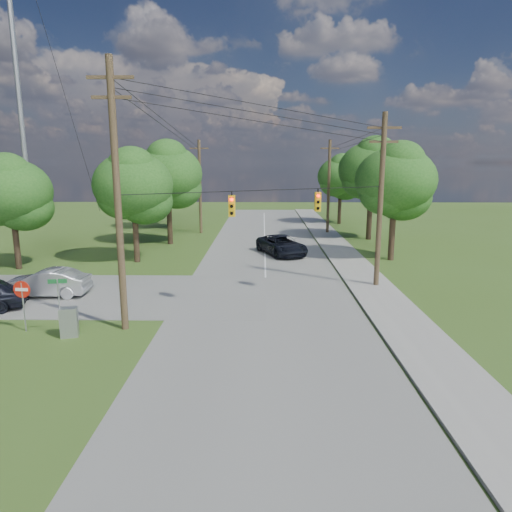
{
  "coord_description": "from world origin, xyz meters",
  "views": [
    {
      "loc": [
        1.81,
        -19.67,
        7.59
      ],
      "look_at": [
        1.44,
        5.0,
        2.54
      ],
      "focal_mm": 32.0,
      "sensor_mm": 36.0,
      "label": 1
    }
  ],
  "objects_px": {
    "pole_north_e": "(329,186)",
    "car_main_north": "(282,245)",
    "pole_ne": "(381,199)",
    "do_not_enter_sign": "(22,295)",
    "pole_north_w": "(200,186)",
    "pole_sw": "(117,194)",
    "control_cabinet": "(69,322)",
    "car_cross_silver": "(46,283)"
  },
  "relations": [
    {
      "from": "pole_ne",
      "to": "pole_north_w",
      "type": "relative_size",
      "value": 1.05
    },
    {
      "from": "pole_sw",
      "to": "control_cabinet",
      "type": "relative_size",
      "value": 9.04
    },
    {
      "from": "pole_sw",
      "to": "pole_north_e",
      "type": "relative_size",
      "value": 1.2
    },
    {
      "from": "pole_north_w",
      "to": "car_main_north",
      "type": "distance_m",
      "value": 15.31
    },
    {
      "from": "pole_north_e",
      "to": "control_cabinet",
      "type": "xyz_separation_m",
      "value": [
        -15.67,
        -30.62,
        -4.47
      ]
    },
    {
      "from": "pole_ne",
      "to": "pole_north_e",
      "type": "relative_size",
      "value": 1.05
    },
    {
      "from": "pole_ne",
      "to": "control_cabinet",
      "type": "xyz_separation_m",
      "value": [
        -15.67,
        -8.62,
        -4.8
      ]
    },
    {
      "from": "pole_ne",
      "to": "car_main_north",
      "type": "height_order",
      "value": "pole_ne"
    },
    {
      "from": "pole_north_e",
      "to": "control_cabinet",
      "type": "bearing_deg",
      "value": -117.11
    },
    {
      "from": "pole_sw",
      "to": "pole_north_w",
      "type": "distance_m",
      "value": 29.62
    },
    {
      "from": "pole_north_e",
      "to": "pole_north_w",
      "type": "distance_m",
      "value": 13.9
    },
    {
      "from": "do_not_enter_sign",
      "to": "car_cross_silver",
      "type": "bearing_deg",
      "value": 109.62
    },
    {
      "from": "car_cross_silver",
      "to": "pole_ne",
      "type": "bearing_deg",
      "value": 95.63
    },
    {
      "from": "car_cross_silver",
      "to": "control_cabinet",
      "type": "distance_m",
      "value": 7.25
    },
    {
      "from": "pole_north_e",
      "to": "car_main_north",
      "type": "height_order",
      "value": "pole_north_e"
    },
    {
      "from": "pole_ne",
      "to": "pole_sw",
      "type": "bearing_deg",
      "value": -150.62
    },
    {
      "from": "car_cross_silver",
      "to": "car_main_north",
      "type": "distance_m",
      "value": 18.75
    },
    {
      "from": "pole_sw",
      "to": "control_cabinet",
      "type": "xyz_separation_m",
      "value": [
        -2.17,
        -1.02,
        -5.56
      ]
    },
    {
      "from": "pole_sw",
      "to": "pole_north_e",
      "type": "distance_m",
      "value": 32.55
    },
    {
      "from": "pole_sw",
      "to": "pole_ne",
      "type": "height_order",
      "value": "pole_sw"
    },
    {
      "from": "pole_north_e",
      "to": "car_cross_silver",
      "type": "distance_m",
      "value": 31.63
    },
    {
      "from": "pole_north_e",
      "to": "pole_north_w",
      "type": "height_order",
      "value": "same"
    },
    {
      "from": "pole_sw",
      "to": "pole_north_w",
      "type": "relative_size",
      "value": 1.2
    },
    {
      "from": "pole_ne",
      "to": "do_not_enter_sign",
      "type": "distance_m",
      "value": 20.01
    },
    {
      "from": "car_main_north",
      "to": "control_cabinet",
      "type": "bearing_deg",
      "value": -141.7
    },
    {
      "from": "pole_ne",
      "to": "do_not_enter_sign",
      "type": "xyz_separation_m",
      "value": [
        -17.96,
        -8.01,
        -3.73
      ]
    },
    {
      "from": "pole_sw",
      "to": "pole_north_e",
      "type": "xyz_separation_m",
      "value": [
        13.5,
        29.6,
        -1.1
      ]
    },
    {
      "from": "control_cabinet",
      "to": "pole_north_e",
      "type": "bearing_deg",
      "value": 47.52
    },
    {
      "from": "pole_ne",
      "to": "car_cross_silver",
      "type": "distance_m",
      "value": 20.24
    },
    {
      "from": "pole_ne",
      "to": "control_cabinet",
      "type": "distance_m",
      "value": 18.52
    },
    {
      "from": "car_cross_silver",
      "to": "do_not_enter_sign",
      "type": "xyz_separation_m",
      "value": [
        1.58,
        -5.52,
        0.92
      ]
    },
    {
      "from": "car_main_north",
      "to": "pole_sw",
      "type": "bearing_deg",
      "value": -137.49
    },
    {
      "from": "pole_north_e",
      "to": "car_cross_silver",
      "type": "xyz_separation_m",
      "value": [
        -19.54,
        -24.49,
        -4.31
      ]
    },
    {
      "from": "car_main_north",
      "to": "control_cabinet",
      "type": "relative_size",
      "value": 4.34
    },
    {
      "from": "pole_north_e",
      "to": "do_not_enter_sign",
      "type": "relative_size",
      "value": 4.18
    },
    {
      "from": "pole_sw",
      "to": "pole_ne",
      "type": "relative_size",
      "value": 1.14
    },
    {
      "from": "pole_ne",
      "to": "pole_north_e",
      "type": "height_order",
      "value": "pole_ne"
    },
    {
      "from": "car_cross_silver",
      "to": "control_cabinet",
      "type": "bearing_deg",
      "value": 30.62
    },
    {
      "from": "pole_ne",
      "to": "car_main_north",
      "type": "distance_m",
      "value": 12.27
    },
    {
      "from": "car_cross_silver",
      "to": "pole_north_e",
      "type": "bearing_deg",
      "value": 139.77
    },
    {
      "from": "pole_north_e",
      "to": "car_main_north",
      "type": "distance_m",
      "value": 13.94
    },
    {
      "from": "pole_ne",
      "to": "do_not_enter_sign",
      "type": "height_order",
      "value": "pole_ne"
    }
  ]
}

